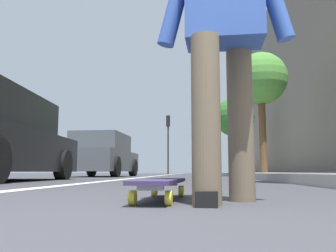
{
  "coord_description": "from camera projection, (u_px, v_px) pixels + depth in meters",
  "views": [
    {
      "loc": [
        -0.76,
        -0.33,
        0.15
      ],
      "look_at": [
        8.55,
        0.36,
        1.37
      ],
      "focal_mm": 37.93,
      "sensor_mm": 36.0,
      "label": 1
    }
  ],
  "objects": [
    {
      "name": "street_tree_far",
      "position": [
        235.0,
        117.0,
        21.56
      ],
      "size": [
        2.39,
        2.39,
        4.68
      ],
      "color": "brown",
      "rests_on": "ground"
    },
    {
      "name": "traffic_light",
      "position": [
        168.0,
        134.0,
        26.08
      ],
      "size": [
        0.33,
        0.28,
        4.31
      ],
      "color": "#2D2D2D",
      "rests_on": "ground"
    },
    {
      "name": "lane_stripe_white",
      "position": [
        169.0,
        175.0,
        20.62
      ],
      "size": [
        52.0,
        0.16,
        0.01
      ],
      "primitive_type": "cube",
      "color": "silver",
      "rests_on": "ground"
    },
    {
      "name": "sidewalk_curb",
      "position": [
        250.0,
        174.0,
        18.33
      ],
      "size": [
        52.0,
        3.2,
        0.13
      ],
      "primitive_type": "cube",
      "color": "#9E9B93",
      "rests_on": "ground"
    },
    {
      "name": "street_tree_mid",
      "position": [
        261.0,
        80.0,
        13.08
      ],
      "size": [
        1.94,
        1.94,
        4.55
      ],
      "color": "brown",
      "rests_on": "ground"
    },
    {
      "name": "skater_person",
      "position": [
        223.0,
        23.0,
        1.87
      ],
      "size": [
        0.45,
        0.72,
        1.64
      ],
      "color": "brown",
      "rests_on": "ground"
    },
    {
      "name": "ground_plane",
      "position": [
        183.0,
        177.0,
        10.65
      ],
      "size": [
        80.0,
        80.0,
        0.0
      ],
      "primitive_type": "plane",
      "color": "#38383D"
    },
    {
      "name": "parked_car_mid",
      "position": [
        102.0,
        156.0,
        12.42
      ],
      "size": [
        4.16,
        2.0,
        1.48
      ],
      "color": "#4C5156",
      "rests_on": "ground"
    },
    {
      "name": "skateboard",
      "position": [
        161.0,
        183.0,
        1.94
      ],
      "size": [
        0.85,
        0.25,
        0.11
      ],
      "color": "yellow",
      "rests_on": "ground"
    },
    {
      "name": "building_facade",
      "position": [
        281.0,
        87.0,
        22.79
      ],
      "size": [
        40.0,
        1.2,
        11.15
      ],
      "primitive_type": "cube",
      "color": "#72685D",
      "rests_on": "ground"
    }
  ]
}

